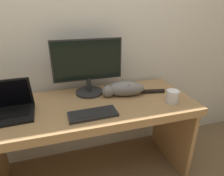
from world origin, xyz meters
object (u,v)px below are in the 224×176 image
laptop (9,109)px  cat (124,89)px  external_keyboard (93,114)px  coffee_mug (172,96)px  monitor (88,66)px

laptop → cat: size_ratio=0.59×
external_keyboard → coffee_mug: (0.61, 0.02, 0.04)m
cat → laptop: bearing=-163.6°
monitor → external_keyboard: size_ratio=1.68×
monitor → external_keyboard: monitor is taller
coffee_mug → laptop: bearing=172.8°
laptop → coffee_mug: bearing=-10.1°
external_keyboard → coffee_mug: 0.61m
monitor → laptop: 0.63m
cat → external_keyboard: bearing=-130.7°
laptop → external_keyboard: 0.55m
external_keyboard → cat: (0.30, 0.23, 0.05)m
laptop → coffee_mug: (1.14, -0.14, -0.00)m
external_keyboard → cat: bearing=35.9°
monitor → coffee_mug: size_ratio=5.74×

